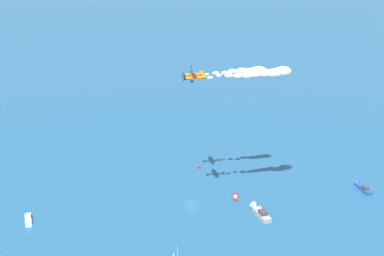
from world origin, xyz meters
The scene contains 12 objects.
ground_plane centered at (0.00, 0.00, 0.00)m, with size 2000.00×2000.00×0.00m, color #1E517A.
motorboat_near_centre centered at (-12.57, -9.65, 0.39)m, with size 2.98×5.10×1.44m.
motorboat_offshore centered at (43.88, 28.60, 0.59)m, with size 6.11×7.12×2.18m.
motorboat_trailing centered at (-23.27, -1.68, 0.84)m, with size 9.03×10.08×3.13m.
motorboat_ahead centered at (-52.81, -31.10, 0.67)m, with size 6.83×8.21×2.48m.
marker_buoy centered at (6.84, -26.93, 0.39)m, with size 1.10×1.10×2.10m.
biplane_lead centered at (-3.16, 5.84, 46.02)m, with size 7.06×7.01×3.92m.
wingwalker_lead centered at (-2.83, 5.31, 48.08)m, with size 0.83×1.30×1.51m.
smoke_trail_lead centered at (-22.22, -5.78, 46.02)m, with size 23.49×17.09×4.40m.
biplane_wingman centered at (2.05, -6.60, 43.04)m, with size 7.06×7.01×3.92m.
wingwalker_wingman centered at (2.39, -7.14, 45.14)m, with size 0.59×0.88×1.78m.
smoke_trail_wingman centered at (-13.42, -15.97, 43.06)m, with size 18.83×12.70×3.70m.
Camera 1 is at (-57.80, 151.80, 92.61)m, focal length 51.90 mm.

